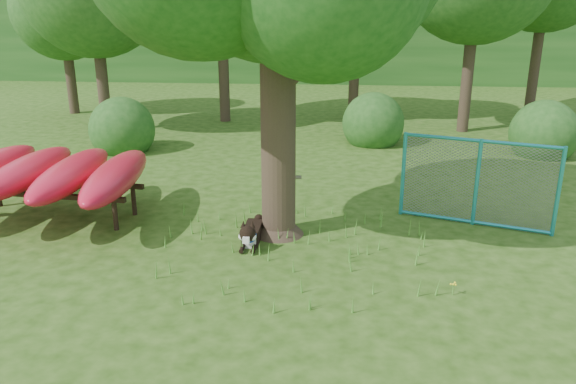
{
  "coord_description": "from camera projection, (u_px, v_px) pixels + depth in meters",
  "views": [
    {
      "loc": [
        0.97,
        -7.36,
        3.85
      ],
      "look_at": [
        0.2,
        1.2,
        1.0
      ],
      "focal_mm": 35.0,
      "sensor_mm": 36.0,
      "label": 1
    }
  ],
  "objects": [
    {
      "name": "wildflower_clump",
      "position": [
        454.0,
        285.0,
        7.81
      ],
      "size": [
        0.09,
        0.08,
        0.2
      ],
      "rotation": [
        0.0,
        0.0,
        0.41
      ],
      "color": "#559932",
      "rests_on": "ground"
    },
    {
      "name": "shrub_mid",
      "position": [
        372.0,
        143.0,
        16.59
      ],
      "size": [
        1.8,
        1.8,
        1.8
      ],
      "primitive_type": "sphere",
      "color": "#1F4F19",
      "rests_on": "ground"
    },
    {
      "name": "ground",
      "position": [
        267.0,
        282.0,
        8.25
      ],
      "size": [
        80.0,
        80.0,
        0.0
      ],
      "primitive_type": "plane",
      "color": "#21430D",
      "rests_on": "ground"
    },
    {
      "name": "wooded_hillside",
      "position": [
        325.0,
        21.0,
        33.78
      ],
      "size": [
        80.0,
        12.0,
        6.0
      ],
      "primitive_type": "cube",
      "color": "#1F4F19",
      "rests_on": "ground"
    },
    {
      "name": "shrub_right",
      "position": [
        541.0,
        155.0,
        15.26
      ],
      "size": [
        1.8,
        1.8,
        1.8
      ],
      "primitive_type": "sphere",
      "color": "#1F4F19",
      "rests_on": "ground"
    },
    {
      "name": "shrub_left",
      "position": [
        124.0,
        150.0,
        15.77
      ],
      "size": [
        1.8,
        1.8,
        1.8
      ],
      "primitive_type": "sphere",
      "color": "#1F4F19",
      "rests_on": "ground"
    },
    {
      "name": "bg_tree_f",
      "position": [
        63.0,
        10.0,
        20.13
      ],
      "size": [
        3.6,
        3.6,
        5.55
      ],
      "color": "#33261B",
      "rests_on": "ground"
    },
    {
      "name": "fence_section",
      "position": [
        477.0,
        182.0,
        10.17
      ],
      "size": [
        2.64,
        0.97,
        2.7
      ],
      "rotation": [
        0.0,
        0.0,
        -0.33
      ],
      "color": "teal",
      "rests_on": "ground"
    },
    {
      "name": "wooden_post",
      "position": [
        292.0,
        198.0,
        9.84
      ],
      "size": [
        0.33,
        0.13,
        1.22
      ],
      "rotation": [
        0.0,
        0.0,
        0.13
      ],
      "color": "#625A4A",
      "rests_on": "ground"
    },
    {
      "name": "husky_dog",
      "position": [
        251.0,
        234.0,
        9.51
      ],
      "size": [
        0.3,
        1.2,
        0.53
      ],
      "rotation": [
        0.0,
        0.0,
        -0.0
      ],
      "color": "black",
      "rests_on": "ground"
    },
    {
      "name": "kayak_rack",
      "position": [
        49.0,
        173.0,
        10.49
      ],
      "size": [
        3.62,
        3.6,
        1.16
      ],
      "rotation": [
        0.0,
        0.0,
        -0.08
      ],
      "color": "black",
      "rests_on": "ground"
    }
  ]
}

